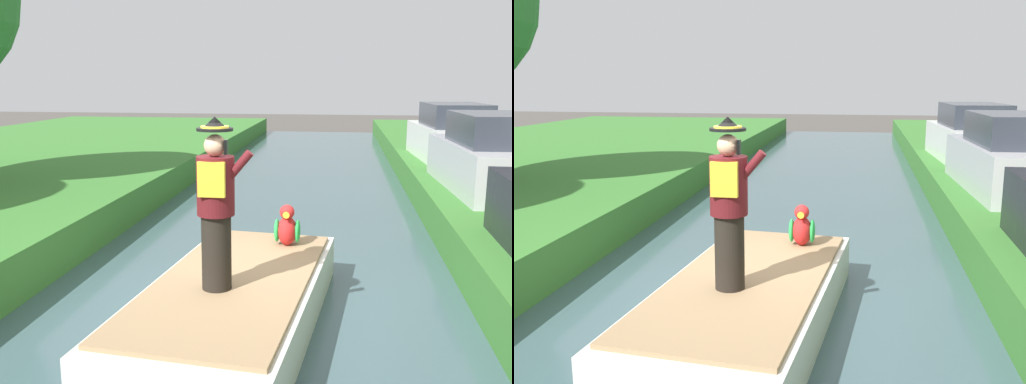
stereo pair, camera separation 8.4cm
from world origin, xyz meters
TOP-DOWN VIEW (x-y plane):
  - ground_plane at (0.00, 0.00)m, footprint 80.00×80.00m
  - canal_water at (0.00, 0.00)m, footprint 5.65×48.00m
  - boat at (0.00, -0.41)m, footprint 2.20×4.36m
  - person_pirate at (-0.12, -0.77)m, footprint 0.61×0.42m
  - parrot_plush at (0.47, 0.95)m, footprint 0.36×0.34m
  - parked_car_silver at (4.11, 5.04)m, footprint 1.88×4.07m
  - parked_car_white at (4.11, 9.24)m, footprint 1.93×4.09m

SIDE VIEW (x-z plane):
  - ground_plane at x=0.00m, z-range 0.00..0.00m
  - canal_water at x=0.00m, z-range 0.00..0.10m
  - boat at x=0.00m, z-range 0.10..0.71m
  - parrot_plush at x=0.47m, z-range 0.67..1.24m
  - parked_car_silver at x=4.11m, z-range 0.67..2.17m
  - parked_car_white at x=4.11m, z-range 0.67..2.17m
  - person_pirate at x=-0.12m, z-range 0.71..2.56m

